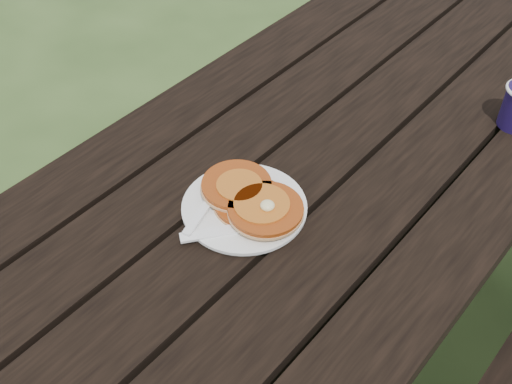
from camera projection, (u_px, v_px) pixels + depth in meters
The scene contains 6 objects.
ground at pixel (300, 362), 1.75m from camera, with size 60.00×60.00×0.00m, color #2E451D.
picnic_table at pixel (308, 278), 1.49m from camera, with size 1.36×1.80×0.75m.
plate at pixel (244, 208), 1.11m from camera, with size 0.21×0.21×0.01m, color white.
pancake_stack at pixel (252, 199), 1.10m from camera, with size 0.20×0.14×0.04m.
knife at pixel (234, 229), 1.07m from camera, with size 0.02×0.18×0.01m, color white.
fork at pixel (201, 212), 1.09m from camera, with size 0.03×0.16×0.01m, color white, non-canonical shape.
Camera 1 is at (0.50, -0.79, 1.55)m, focal length 45.00 mm.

